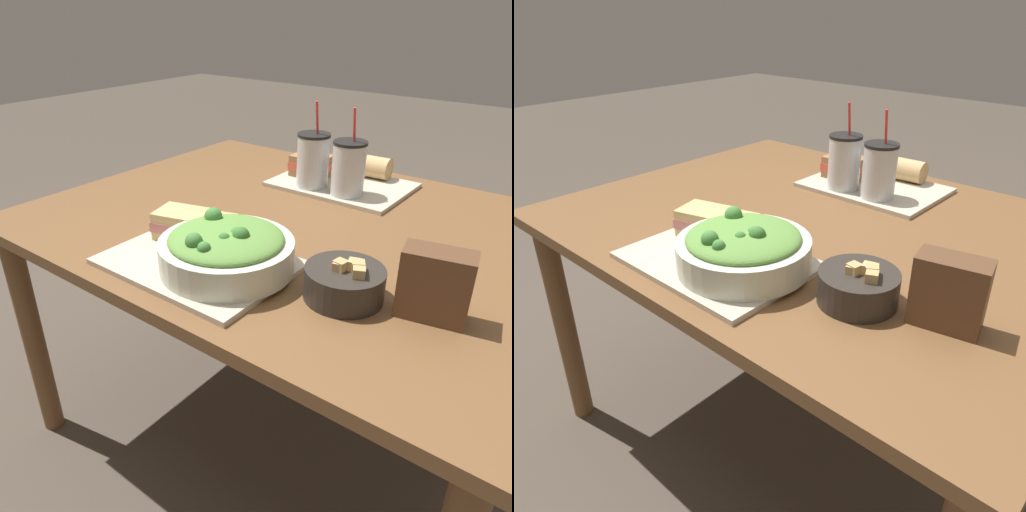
% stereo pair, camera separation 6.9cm
% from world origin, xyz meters
% --- Properties ---
extents(ground_plane, '(12.00, 12.00, 0.00)m').
position_xyz_m(ground_plane, '(0.00, 0.00, 0.00)').
color(ground_plane, '#4C4238').
extents(dining_table, '(1.31, 1.03, 0.72)m').
position_xyz_m(dining_table, '(0.00, 0.00, 0.63)').
color(dining_table, brown).
rests_on(dining_table, ground_plane).
extents(tray_near, '(0.39, 0.28, 0.01)m').
position_xyz_m(tray_near, '(-0.02, -0.33, 0.73)').
color(tray_near, '#BCB29E').
rests_on(tray_near, dining_table).
extents(tray_far, '(0.39, 0.28, 0.01)m').
position_xyz_m(tray_far, '(-0.03, 0.30, 0.73)').
color(tray_far, '#BCB29E').
rests_on(tray_far, dining_table).
extents(salad_bowl, '(0.28, 0.28, 0.11)m').
position_xyz_m(salad_bowl, '(0.05, -0.32, 0.78)').
color(salad_bowl, beige).
rests_on(salad_bowl, tray_near).
extents(soup_bowl, '(0.15, 0.15, 0.08)m').
position_xyz_m(soup_bowl, '(0.28, -0.26, 0.75)').
color(soup_bowl, '#2D2823').
rests_on(soup_bowl, dining_table).
extents(sandwich_near, '(0.14, 0.12, 0.06)m').
position_xyz_m(sandwich_near, '(-0.13, -0.27, 0.76)').
color(sandwich_near, tan).
rests_on(sandwich_near, tray_near).
extents(baguette_near, '(0.14, 0.10, 0.07)m').
position_xyz_m(baguette_near, '(-0.07, -0.23, 0.76)').
color(baguette_near, tan).
rests_on(baguette_near, tray_near).
extents(sandwich_far, '(0.12, 0.10, 0.06)m').
position_xyz_m(sandwich_far, '(-0.14, 0.30, 0.76)').
color(sandwich_far, olive).
rests_on(sandwich_far, tray_far).
extents(baguette_far, '(0.11, 0.07, 0.07)m').
position_xyz_m(baguette_far, '(0.03, 0.40, 0.76)').
color(baguette_far, tan).
rests_on(baguette_far, tray_far).
extents(drink_cup_dark, '(0.09, 0.09, 0.24)m').
position_xyz_m(drink_cup_dark, '(-0.08, 0.22, 0.80)').
color(drink_cup_dark, silver).
rests_on(drink_cup_dark, tray_far).
extents(drink_cup_red, '(0.09, 0.09, 0.24)m').
position_xyz_m(drink_cup_red, '(0.03, 0.22, 0.80)').
color(drink_cup_red, silver).
rests_on(drink_cup_red, tray_far).
extents(chip_bag, '(0.13, 0.09, 0.13)m').
position_xyz_m(chip_bag, '(0.43, -0.22, 0.78)').
color(chip_bag, brown).
rests_on(chip_bag, dining_table).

